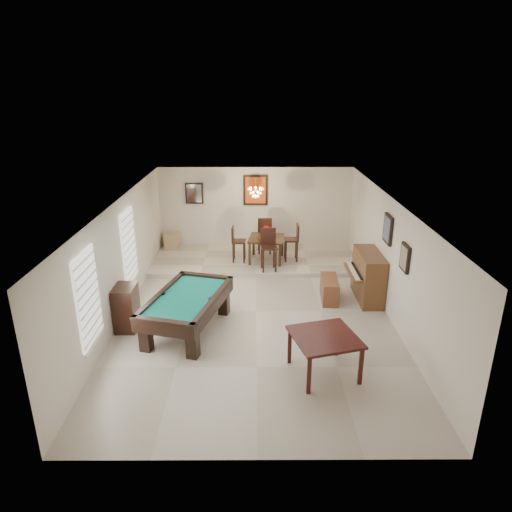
{
  "coord_description": "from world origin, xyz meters",
  "views": [
    {
      "loc": [
        -0.04,
        -9.47,
        4.87
      ],
      "look_at": [
        0.0,
        0.6,
        1.15
      ],
      "focal_mm": 32.0,
      "sensor_mm": 36.0,
      "label": 1
    }
  ],
  "objects_px": {
    "dining_table": "(266,247)",
    "flower_vase": "(266,230)",
    "dining_chair_north": "(265,234)",
    "dining_chair_west": "(239,244)",
    "chandelier": "(256,189)",
    "dining_chair_south": "(269,250)",
    "square_table": "(324,354)",
    "piano_bench": "(329,289)",
    "corner_bench": "(172,240)",
    "apothecary_chest": "(126,308)",
    "upright_piano": "(363,276)",
    "pool_table": "(188,314)",
    "dining_chair_east": "(291,243)"
  },
  "relations": [
    {
      "from": "upright_piano",
      "to": "apothecary_chest",
      "type": "xyz_separation_m",
      "value": [
        -5.35,
        -1.45,
        -0.1
      ]
    },
    {
      "from": "dining_chair_north",
      "to": "chandelier",
      "type": "xyz_separation_m",
      "value": [
        -0.27,
        -0.55,
        1.52
      ]
    },
    {
      "from": "dining_table",
      "to": "flower_vase",
      "type": "relative_size",
      "value": 4.02
    },
    {
      "from": "upright_piano",
      "to": "dining_chair_south",
      "type": "xyz_separation_m",
      "value": [
        -2.23,
        1.57,
        0.11
      ]
    },
    {
      "from": "square_table",
      "to": "dining_chair_north",
      "type": "relative_size",
      "value": 0.98
    },
    {
      "from": "piano_bench",
      "to": "dining_chair_north",
      "type": "bearing_deg",
      "value": 116.0
    },
    {
      "from": "square_table",
      "to": "piano_bench",
      "type": "distance_m",
      "value": 3.12
    },
    {
      "from": "square_table",
      "to": "dining_chair_east",
      "type": "bearing_deg",
      "value": 91.86
    },
    {
      "from": "upright_piano",
      "to": "flower_vase",
      "type": "distance_m",
      "value": 3.29
    },
    {
      "from": "square_table",
      "to": "flower_vase",
      "type": "xyz_separation_m",
      "value": [
        -0.9,
        5.45,
        0.68
      ]
    },
    {
      "from": "dining_chair_west",
      "to": "upright_piano",
      "type": "bearing_deg",
      "value": -123.93
    },
    {
      "from": "flower_vase",
      "to": "dining_chair_east",
      "type": "distance_m",
      "value": 0.82
    },
    {
      "from": "pool_table",
      "to": "square_table",
      "type": "height_order",
      "value": "pool_table"
    },
    {
      "from": "dining_chair_south",
      "to": "piano_bench",
      "type": "bearing_deg",
      "value": -54.89
    },
    {
      "from": "apothecary_chest",
      "to": "dining_chair_east",
      "type": "xyz_separation_m",
      "value": [
        3.79,
        3.8,
        0.18
      ]
    },
    {
      "from": "piano_bench",
      "to": "flower_vase",
      "type": "xyz_separation_m",
      "value": [
        -1.48,
        2.38,
        0.79
      ]
    },
    {
      "from": "pool_table",
      "to": "dining_table",
      "type": "xyz_separation_m",
      "value": [
        1.76,
        3.9,
        0.14
      ]
    },
    {
      "from": "pool_table",
      "to": "dining_chair_north",
      "type": "height_order",
      "value": "dining_chair_north"
    },
    {
      "from": "dining_chair_west",
      "to": "dining_table",
      "type": "bearing_deg",
      "value": -83.67
    },
    {
      "from": "upright_piano",
      "to": "dining_table",
      "type": "relative_size",
      "value": 1.43
    },
    {
      "from": "dining_chair_west",
      "to": "corner_bench",
      "type": "relative_size",
      "value": 2.01
    },
    {
      "from": "apothecary_chest",
      "to": "dining_chair_south",
      "type": "bearing_deg",
      "value": 44.1
    },
    {
      "from": "dining_table",
      "to": "flower_vase",
      "type": "bearing_deg",
      "value": 0.0
    },
    {
      "from": "flower_vase",
      "to": "dining_chair_south",
      "type": "bearing_deg",
      "value": -86.41
    },
    {
      "from": "dining_chair_north",
      "to": "corner_bench",
      "type": "height_order",
      "value": "dining_chair_north"
    },
    {
      "from": "apothecary_chest",
      "to": "pool_table",
      "type": "bearing_deg",
      "value": -4.8
    },
    {
      "from": "piano_bench",
      "to": "dining_chair_north",
      "type": "distance_m",
      "value": 3.48
    },
    {
      "from": "corner_bench",
      "to": "chandelier",
      "type": "height_order",
      "value": "chandelier"
    },
    {
      "from": "dining_table",
      "to": "dining_chair_south",
      "type": "relative_size",
      "value": 0.85
    },
    {
      "from": "dining_chair_east",
      "to": "chandelier",
      "type": "height_order",
      "value": "chandelier"
    },
    {
      "from": "apothecary_chest",
      "to": "chandelier",
      "type": "bearing_deg",
      "value": 55.09
    },
    {
      "from": "piano_bench",
      "to": "square_table",
      "type": "bearing_deg",
      "value": -100.75
    },
    {
      "from": "flower_vase",
      "to": "chandelier",
      "type": "xyz_separation_m",
      "value": [
        -0.31,
        0.18,
        1.14
      ]
    },
    {
      "from": "upright_piano",
      "to": "dining_chair_west",
      "type": "height_order",
      "value": "upright_piano"
    },
    {
      "from": "flower_vase",
      "to": "dining_chair_west",
      "type": "height_order",
      "value": "flower_vase"
    },
    {
      "from": "dining_chair_south",
      "to": "dining_chair_north",
      "type": "xyz_separation_m",
      "value": [
        -0.09,
        1.49,
        -0.02
      ]
    },
    {
      "from": "corner_bench",
      "to": "chandelier",
      "type": "relative_size",
      "value": 0.86
    },
    {
      "from": "dining_chair_north",
      "to": "upright_piano",
      "type": "bearing_deg",
      "value": 125.88
    },
    {
      "from": "dining_chair_south",
      "to": "corner_bench",
      "type": "relative_size",
      "value": 2.24
    },
    {
      "from": "apothecary_chest",
      "to": "dining_chair_north",
      "type": "distance_m",
      "value": 5.44
    },
    {
      "from": "flower_vase",
      "to": "dining_chair_east",
      "type": "height_order",
      "value": "dining_chair_east"
    },
    {
      "from": "dining_chair_north",
      "to": "square_table",
      "type": "bearing_deg",
      "value": 97.39
    },
    {
      "from": "chandelier",
      "to": "square_table",
      "type": "bearing_deg",
      "value": -77.89
    },
    {
      "from": "pool_table",
      "to": "dining_chair_east",
      "type": "xyz_separation_m",
      "value": [
        2.48,
        3.91,
        0.27
      ]
    },
    {
      "from": "dining_table",
      "to": "dining_chair_east",
      "type": "height_order",
      "value": "dining_chair_east"
    },
    {
      "from": "apothecary_chest",
      "to": "dining_table",
      "type": "distance_m",
      "value": 4.88
    },
    {
      "from": "dining_chair_west",
      "to": "chandelier",
      "type": "distance_m",
      "value": 1.65
    },
    {
      "from": "chandelier",
      "to": "dining_chair_east",
      "type": "bearing_deg",
      "value": -8.8
    },
    {
      "from": "flower_vase",
      "to": "corner_bench",
      "type": "distance_m",
      "value": 3.24
    },
    {
      "from": "dining_table",
      "to": "dining_chair_north",
      "type": "bearing_deg",
      "value": 92.96
    }
  ]
}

